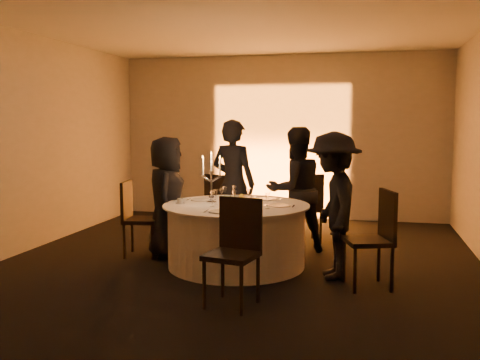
% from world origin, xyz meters
% --- Properties ---
extents(floor, '(7.00, 7.00, 0.00)m').
position_xyz_m(floor, '(0.00, 0.00, 0.00)').
color(floor, black).
rests_on(floor, ground).
extents(ceiling, '(7.00, 7.00, 0.00)m').
position_xyz_m(ceiling, '(0.00, 0.00, 3.00)').
color(ceiling, white).
rests_on(ceiling, wall_back).
extents(wall_back, '(7.00, 0.00, 7.00)m').
position_xyz_m(wall_back, '(0.00, 3.50, 1.50)').
color(wall_back, '#B4B0A7').
rests_on(wall_back, floor).
extents(wall_front, '(7.00, 0.00, 7.00)m').
position_xyz_m(wall_front, '(0.00, -3.50, 1.50)').
color(wall_front, '#B4B0A7').
rests_on(wall_front, floor).
extents(wall_left, '(0.00, 7.00, 7.00)m').
position_xyz_m(wall_left, '(-3.00, 0.00, 1.50)').
color(wall_left, '#B4B0A7').
rests_on(wall_left, floor).
extents(uplighter_fixture, '(0.25, 0.12, 0.10)m').
position_xyz_m(uplighter_fixture, '(0.00, 3.20, 0.05)').
color(uplighter_fixture, black).
rests_on(uplighter_fixture, floor).
extents(banquet_table, '(1.80, 1.80, 0.77)m').
position_xyz_m(banquet_table, '(0.00, 0.00, 0.38)').
color(banquet_table, black).
rests_on(banquet_table, floor).
extents(chair_left, '(0.50, 0.50, 1.00)m').
position_xyz_m(chair_left, '(-1.43, 0.19, 0.56)').
color(chair_left, black).
rests_on(chair_left, floor).
extents(chair_back_left, '(0.56, 0.56, 1.00)m').
position_xyz_m(chair_back_left, '(-0.56, 1.35, 0.57)').
color(chair_back_left, black).
rests_on(chair_back_left, floor).
extents(chair_back_right, '(0.59, 0.59, 1.03)m').
position_xyz_m(chair_back_right, '(0.70, 1.45, 0.58)').
color(chair_back_right, black).
rests_on(chair_back_right, floor).
extents(chair_right, '(0.58, 0.58, 1.06)m').
position_xyz_m(chair_right, '(1.66, -0.49, 0.60)').
color(chair_right, black).
rests_on(chair_right, floor).
extents(chair_front, '(0.54, 0.54, 1.04)m').
position_xyz_m(chair_front, '(0.32, -1.34, 0.59)').
color(chair_front, black).
rests_on(chair_front, floor).
extents(guest_left, '(0.68, 0.88, 1.59)m').
position_xyz_m(guest_left, '(-1.01, 0.26, 0.79)').
color(guest_left, black).
rests_on(guest_left, floor).
extents(guest_back_left, '(0.75, 0.60, 1.81)m').
position_xyz_m(guest_back_left, '(-0.28, 1.00, 0.91)').
color(guest_back_left, black).
rests_on(guest_back_left, floor).
extents(guest_back_right, '(1.05, 1.01, 1.71)m').
position_xyz_m(guest_back_right, '(0.61, 0.88, 0.86)').
color(guest_back_right, black).
rests_on(guest_back_right, floor).
extents(guest_right, '(0.82, 1.18, 1.67)m').
position_xyz_m(guest_right, '(1.19, -0.23, 0.84)').
color(guest_right, black).
rests_on(guest_right, floor).
extents(plate_left, '(0.36, 0.27, 0.01)m').
position_xyz_m(plate_left, '(-0.52, 0.23, 0.78)').
color(plate_left, silver).
rests_on(plate_left, banquet_table).
extents(plate_back_left, '(0.36, 0.26, 0.08)m').
position_xyz_m(plate_back_left, '(-0.07, 0.57, 0.79)').
color(plate_back_left, silver).
rests_on(plate_back_left, banquet_table).
extents(plate_back_right, '(0.36, 0.26, 0.01)m').
position_xyz_m(plate_back_right, '(0.30, 0.50, 0.78)').
color(plate_back_right, silver).
rests_on(plate_back_right, banquet_table).
extents(plate_right, '(0.36, 0.27, 0.01)m').
position_xyz_m(plate_right, '(0.54, -0.02, 0.78)').
color(plate_right, silver).
rests_on(plate_right, banquet_table).
extents(plate_front, '(0.36, 0.27, 0.01)m').
position_xyz_m(plate_front, '(-0.04, -0.59, 0.78)').
color(plate_front, silver).
rests_on(plate_front, banquet_table).
extents(coffee_cup, '(0.11, 0.11, 0.07)m').
position_xyz_m(coffee_cup, '(-0.69, -0.10, 0.80)').
color(coffee_cup, silver).
rests_on(coffee_cup, banquet_table).
extents(candelabra, '(0.27, 0.13, 0.65)m').
position_xyz_m(candelabra, '(-0.33, 0.03, 1.00)').
color(candelabra, silver).
rests_on(candelabra, banquet_table).
extents(wine_glass_a, '(0.07, 0.07, 0.19)m').
position_xyz_m(wine_glass_a, '(0.01, -0.15, 0.91)').
color(wine_glass_a, white).
rests_on(wine_glass_a, banquet_table).
extents(wine_glass_b, '(0.07, 0.07, 0.19)m').
position_xyz_m(wine_glass_b, '(-0.21, 0.23, 0.91)').
color(wine_glass_b, white).
rests_on(wine_glass_b, banquet_table).
extents(wine_glass_c, '(0.07, 0.07, 0.19)m').
position_xyz_m(wine_glass_c, '(-0.24, -0.23, 0.91)').
color(wine_glass_c, white).
rests_on(wine_glass_c, banquet_table).
extents(wine_glass_d, '(0.07, 0.07, 0.19)m').
position_xyz_m(wine_glass_d, '(0.14, 0.04, 0.91)').
color(wine_glass_d, white).
rests_on(wine_glass_d, banquet_table).
extents(wine_glass_e, '(0.07, 0.07, 0.19)m').
position_xyz_m(wine_glass_e, '(-0.19, 0.00, 0.91)').
color(wine_glass_e, white).
rests_on(wine_glass_e, banquet_table).
extents(wine_glass_f, '(0.07, 0.07, 0.19)m').
position_xyz_m(wine_glass_f, '(0.43, -0.24, 0.91)').
color(wine_glass_f, white).
rests_on(wine_glass_f, banquet_table).
extents(wine_glass_g, '(0.07, 0.07, 0.19)m').
position_xyz_m(wine_glass_g, '(-0.23, -0.12, 0.91)').
color(wine_glass_g, white).
rests_on(wine_glass_g, banquet_table).
extents(wine_glass_h, '(0.07, 0.07, 0.19)m').
position_xyz_m(wine_glass_h, '(-0.11, 0.34, 0.91)').
color(wine_glass_h, white).
rests_on(wine_glass_h, banquet_table).
extents(tumbler_a, '(0.07, 0.07, 0.09)m').
position_xyz_m(tumbler_a, '(0.29, -0.17, 0.82)').
color(tumbler_a, white).
rests_on(tumbler_a, banquet_table).
extents(tumbler_b, '(0.07, 0.07, 0.09)m').
position_xyz_m(tumbler_b, '(0.26, -0.33, 0.82)').
color(tumbler_b, white).
rests_on(tumbler_b, banquet_table).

